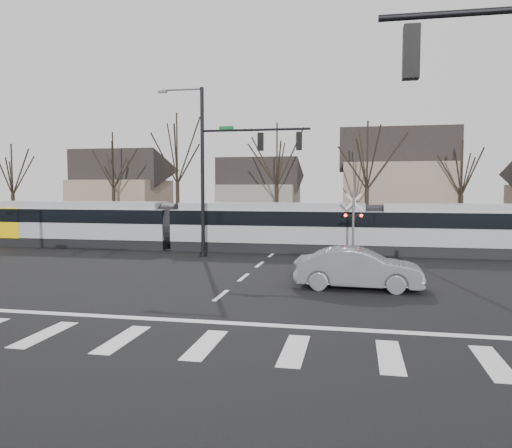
# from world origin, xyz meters

# --- Properties ---
(ground) EXTENTS (140.00, 140.00, 0.00)m
(ground) POSITION_xyz_m (0.00, 0.00, 0.00)
(ground) COLOR black
(grass_verge) EXTENTS (140.00, 28.00, 0.01)m
(grass_verge) POSITION_xyz_m (0.00, 32.00, 0.01)
(grass_verge) COLOR #38331E
(grass_verge) RESTS_ON ground
(crosswalk) EXTENTS (27.00, 2.60, 0.01)m
(crosswalk) POSITION_xyz_m (0.00, -4.00, 0.01)
(crosswalk) COLOR silver
(crosswalk) RESTS_ON ground
(stop_line) EXTENTS (28.00, 0.35, 0.01)m
(stop_line) POSITION_xyz_m (0.00, -1.80, 0.01)
(stop_line) COLOR silver
(stop_line) RESTS_ON ground
(lane_dashes) EXTENTS (0.18, 30.00, 0.01)m
(lane_dashes) POSITION_xyz_m (0.00, 16.00, 0.01)
(lane_dashes) COLOR silver
(lane_dashes) RESTS_ON ground
(rail_pair) EXTENTS (90.00, 1.52, 0.06)m
(rail_pair) POSITION_xyz_m (0.00, 15.80, 0.03)
(rail_pair) COLOR #59595E
(rail_pair) RESTS_ON ground
(tram) EXTENTS (42.16, 3.13, 3.20)m
(tram) POSITION_xyz_m (-0.51, 16.00, 1.74)
(tram) COLOR gray
(tram) RESTS_ON ground
(sedan) EXTENTS (2.15, 5.32, 1.71)m
(sedan) POSITION_xyz_m (5.27, 4.36, 0.86)
(sedan) COLOR slate
(sedan) RESTS_ON ground
(signal_pole_far) EXTENTS (9.28, 0.44, 10.20)m
(signal_pole_far) POSITION_xyz_m (-2.41, 12.50, 5.70)
(signal_pole_far) COLOR black
(signal_pole_far) RESTS_ON ground
(rail_crossing_signal) EXTENTS (1.08, 0.36, 4.00)m
(rail_crossing_signal) POSITION_xyz_m (5.00, 12.79, 1.89)
(rail_crossing_signal) COLOR #59595B
(rail_crossing_signal) RESTS_ON ground
(tree_row) EXTENTS (59.20, 7.20, 10.00)m
(tree_row) POSITION_xyz_m (2.00, 26.00, 5.00)
(tree_row) COLOR black
(tree_row) RESTS_ON ground
(house_a) EXTENTS (9.72, 8.64, 8.60)m
(house_a) POSITION_xyz_m (-20.00, 34.00, 4.46)
(house_a) COLOR #7F6A5C
(house_a) RESTS_ON ground
(house_b) EXTENTS (8.64, 7.56, 7.65)m
(house_b) POSITION_xyz_m (-5.00, 36.00, 3.97)
(house_b) COLOR slate
(house_b) RESTS_ON ground
(house_c) EXTENTS (10.80, 8.64, 10.10)m
(house_c) POSITION_xyz_m (9.00, 33.00, 5.23)
(house_c) COLOR #7F6A5C
(house_c) RESTS_ON ground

